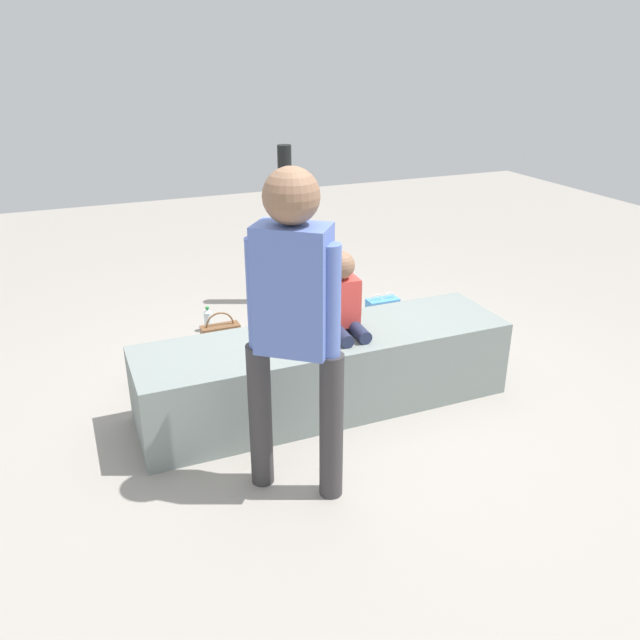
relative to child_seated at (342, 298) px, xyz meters
name	(u,v)px	position (x,y,z in m)	size (l,w,h in m)	color
ground_plane	(325,405)	(-0.10, 0.00, -0.68)	(12.00, 12.00, 0.00)	gray
concrete_ledge	(325,371)	(-0.10, 0.00, -0.45)	(2.20, 0.59, 0.47)	gray
child_seated	(342,298)	(0.00, 0.00, 0.00)	(0.28, 0.32, 0.48)	#252C4A
adult_standing	(293,311)	(-0.54, -0.67, 0.26)	(0.39, 0.35, 1.57)	#373537
cake_plate	(297,343)	(-0.31, -0.09, -0.19)	(0.22, 0.22, 0.07)	#E0594C
gift_bag	(382,314)	(0.74, 0.87, -0.56)	(0.24, 0.12, 0.29)	#4C99E0
railing_post	(286,244)	(0.26, 1.68, -0.18)	(0.36, 0.36, 1.30)	black
water_bottle_near_gift	(208,320)	(-0.50, 1.34, -0.59)	(0.06, 0.06, 0.20)	silver
water_bottle_far_side	(346,321)	(0.47, 0.93, -0.60)	(0.06, 0.06, 0.18)	silver
party_cup_red	(175,350)	(-0.82, 0.99, -0.62)	(0.07, 0.07, 0.11)	red
cake_box_white	(327,312)	(0.42, 1.19, -0.62)	(0.33, 0.31, 0.13)	white
handbag_black_leather	(165,368)	(-0.94, 0.65, -0.58)	(0.27, 0.15, 0.30)	black
handbag_brown_canvas	(221,337)	(-0.49, 0.97, -0.58)	(0.27, 0.10, 0.30)	brown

